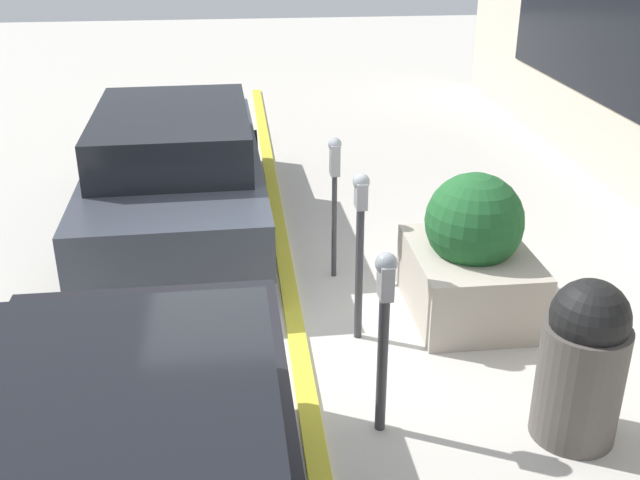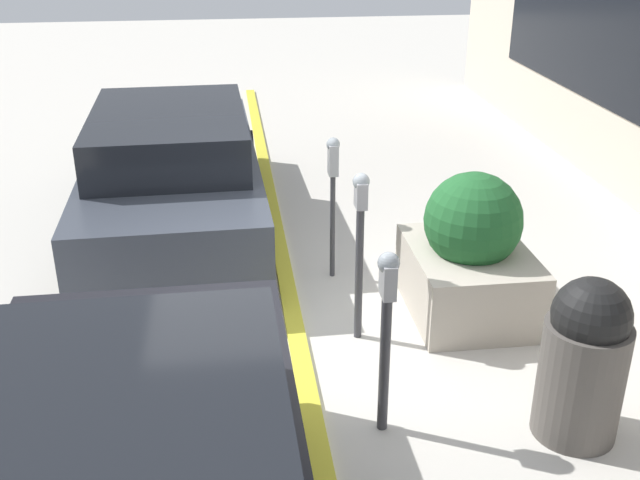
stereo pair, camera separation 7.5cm
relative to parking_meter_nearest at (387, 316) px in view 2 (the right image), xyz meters
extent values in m
plane|color=beige|center=(1.27, 0.42, -0.94)|extent=(40.00, 40.00, 0.00)
cube|color=gold|center=(1.27, 0.50, -0.92)|extent=(19.00, 0.16, 0.04)
cube|color=black|center=(5.55, -3.97, 1.31)|extent=(5.70, 0.02, 2.45)
cylinder|color=#38383D|center=(0.00, 0.00, -0.39)|extent=(0.08, 0.08, 1.09)
cube|color=#99999E|center=(0.00, 0.00, 0.27)|extent=(0.18, 0.09, 0.25)
sphere|color=gray|center=(0.00, 0.00, 0.40)|extent=(0.15, 0.15, 0.15)
cylinder|color=#38383D|center=(1.26, -0.04, -0.33)|extent=(0.07, 0.07, 1.23)
cube|color=#99999E|center=(1.26, -0.04, 0.40)|extent=(0.16, 0.09, 0.22)
sphere|color=gray|center=(1.26, -0.04, 0.51)|extent=(0.14, 0.14, 0.14)
cylinder|color=#38383D|center=(2.46, 0.01, -0.39)|extent=(0.05, 0.05, 1.09)
cube|color=#99999E|center=(2.46, 0.01, 0.31)|extent=(0.15, 0.09, 0.31)
sphere|color=gray|center=(2.46, 0.01, 0.46)|extent=(0.13, 0.13, 0.13)
cube|color=#B2A899|center=(1.59, -1.13, -0.63)|extent=(1.35, 1.06, 0.63)
sphere|color=#1E5628|center=(1.59, -1.13, -0.03)|extent=(0.88, 0.88, 0.88)
cube|color=black|center=(-1.69, 1.60, 0.37)|extent=(2.04, 1.60, 0.52)
cylinder|color=black|center=(-0.33, 0.77, -0.64)|extent=(0.60, 0.22, 0.60)
cylinder|color=black|center=(-0.33, 2.42, -0.64)|extent=(0.60, 0.22, 0.60)
cube|color=#383D47|center=(4.04, 1.64, -0.31)|extent=(4.79, 2.01, 0.56)
cube|color=black|center=(3.85, 1.64, 0.22)|extent=(2.51, 1.72, 0.51)
cylinder|color=black|center=(5.51, 0.78, -0.60)|extent=(0.69, 0.23, 0.69)
cylinder|color=black|center=(5.51, 2.51, -0.60)|extent=(0.69, 0.23, 0.69)
cylinder|color=black|center=(2.56, 0.78, -0.60)|extent=(0.69, 0.23, 0.69)
cylinder|color=black|center=(2.56, 2.51, -0.60)|extent=(0.69, 0.23, 0.69)
cylinder|color=#514C47|center=(-0.22, -1.36, -0.50)|extent=(0.60, 0.60, 0.89)
sphere|color=black|center=(-0.22, -1.36, 0.02)|extent=(0.54, 0.54, 0.54)
camera|label=1|loc=(-4.33, 0.94, 2.56)|focal=42.00mm
camera|label=2|loc=(-4.32, 1.01, 2.56)|focal=42.00mm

